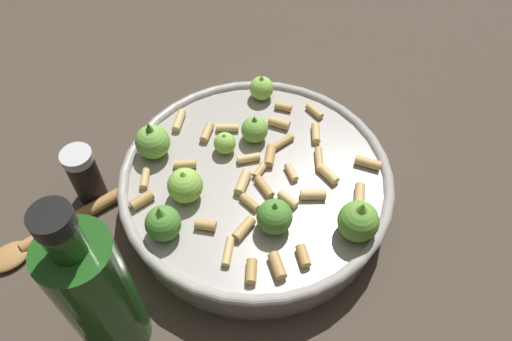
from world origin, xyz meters
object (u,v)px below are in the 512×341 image
at_px(pepper_shaker, 85,175).
at_px(wooden_spoon, 63,225).
at_px(olive_oil_bottle, 98,294).
at_px(cooking_pan, 255,185).

xyz_separation_m(pepper_shaker, wooden_spoon, (0.02, -0.05, -0.03)).
height_order(pepper_shaker, wooden_spoon, pepper_shaker).
distance_m(pepper_shaker, olive_oil_bottle, 0.20).
xyz_separation_m(cooking_pan, pepper_shaker, (-0.15, -0.14, 0.01)).
relative_size(cooking_pan, wooden_spoon, 1.52).
xyz_separation_m(cooking_pan, wooden_spoon, (-0.13, -0.20, -0.03)).
distance_m(cooking_pan, pepper_shaker, 0.21).
relative_size(pepper_shaker, olive_oil_bottle, 0.36).
distance_m(olive_oil_bottle, wooden_spoon, 0.18).
relative_size(cooking_pan, olive_oil_bottle, 1.42).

